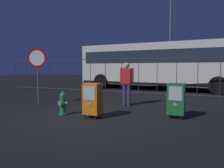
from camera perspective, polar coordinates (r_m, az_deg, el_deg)
ground_plane at (r=6.74m, az=-6.40°, el=-8.32°), size 60.00×60.00×0.00m
fire_hydrant at (r=6.93m, az=-12.90°, el=-5.09°), size 0.33×0.31×0.75m
newspaper_box_primary at (r=6.33m, az=-5.17°, el=-3.90°), size 0.48×0.42×1.02m
newspaper_box_secondary at (r=6.54m, az=16.63°, el=-3.79°), size 0.48×0.42×1.02m
stop_sign at (r=9.00m, az=-19.17°, el=4.95°), size 0.71×0.31×2.23m
pedestrian at (r=8.36m, az=3.93°, el=0.76°), size 0.55×0.22×1.67m
fence_barrier at (r=11.84m, az=7.09°, el=2.18°), size 18.03×0.04×2.00m
bus_near at (r=14.65m, az=12.11°, el=5.25°), size 10.68×3.53×3.00m
bus_far at (r=18.33m, az=11.04°, el=5.10°), size 10.65×3.37×3.00m
street_light_near_right at (r=17.85m, az=15.26°, el=15.00°), size 0.32×0.32×8.42m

